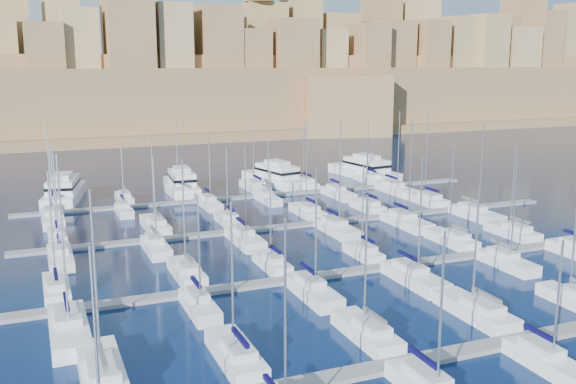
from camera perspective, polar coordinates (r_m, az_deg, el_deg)
name	(u,v)px	position (r m, az deg, el deg)	size (l,w,h in m)	color
ground	(342,242)	(87.06, 4.79, -4.47)	(600.00, 600.00, 0.00)	#021333
pontoon_near	(519,340)	(60.47, 19.82, -12.28)	(84.00, 2.00, 0.40)	slate
pontoon_mid_near	(388,267)	(76.97, 8.85, -6.56)	(84.00, 2.00, 0.40)	slate
pontoon_mid_far	(311,224)	(95.72, 2.09, -2.84)	(84.00, 2.00, 0.40)	slate
pontoon_far	(261,196)	(115.61, -2.38, -0.34)	(84.00, 2.00, 0.40)	slate
sailboat_0	(102,374)	(52.23, -16.21, -15.26)	(3.15, 10.51, 15.17)	white
sailboat_1	(236,355)	(53.42, -4.67, -14.21)	(2.75, 9.17, 13.59)	white
sailboat_2	(367,332)	(57.65, 7.04, -12.27)	(2.68, 8.93, 13.20)	white
sailboat_3	(476,311)	(64.22, 16.38, -10.11)	(2.91, 9.69, 13.25)	white
sailboat_4	(573,299)	(70.67, 23.99, -8.67)	(2.31, 7.69, 12.80)	white
sailboat_9	(547,362)	(56.07, 22.06, -13.81)	(2.40, 8.01, 11.06)	white
sailboat_12	(56,289)	(71.56, -19.89, -8.09)	(2.55, 8.51, 13.30)	white
sailboat_13	(187,272)	(73.39, -8.99, -7.03)	(2.70, 9.00, 13.84)	white
sailboat_14	(272,263)	(75.61, -1.41, -6.35)	(2.35, 7.83, 12.02)	white
sailboat_15	(363,253)	(80.21, 6.72, -5.37)	(2.19, 7.28, 12.05)	white
sailboat_16	(452,239)	(88.09, 14.37, -4.11)	(2.68, 8.94, 13.75)	white
sailboat_17	(513,232)	(94.39, 19.35, -3.37)	(2.71, 9.02, 12.43)	white
sailboat_18	(69,329)	(60.85, -18.90, -11.47)	(3.25, 10.84, 16.69)	white
sailboat_19	(199,305)	(63.70, -7.88, -9.94)	(2.41, 8.05, 12.08)	white
sailboat_20	(313,291)	(66.79, 2.24, -8.78)	(2.78, 9.27, 14.02)	white
sailboat_21	(414,277)	(72.09, 11.17, -7.44)	(2.96, 9.87, 14.50)	white
sailboat_22	(507,262)	(80.36, 18.88, -5.88)	(2.55, 8.49, 13.72)	white
sailboat_24	(57,236)	(92.35, -19.83, -3.72)	(2.35, 7.84, 13.36)	white
sailboat_25	(156,225)	(94.61, -11.70, -2.90)	(2.94, 9.79, 13.74)	white
sailboat_26	(229,220)	(96.16, -5.30, -2.50)	(2.38, 7.94, 11.89)	white
sailboat_27	(308,211)	(101.14, 1.76, -1.73)	(2.74, 9.14, 15.04)	white
sailboat_28	(368,206)	(105.43, 7.09, -1.28)	(2.51, 8.37, 12.23)	white
sailboat_29	(427,200)	(112.15, 12.24, -0.66)	(2.93, 9.77, 16.19)	white
sailboat_30	(60,257)	(82.37, -19.58, -5.51)	(2.79, 9.31, 13.84)	white
sailboat_31	(156,247)	(83.80, -11.67, -4.79)	(2.61, 8.69, 12.72)	white
sailboat_32	(245,238)	(86.09, -3.88, -4.12)	(2.91, 9.69, 13.40)	white
sailboat_33	(337,228)	(91.04, 4.39, -3.24)	(2.97, 9.91, 16.62)	white
sailboat_34	(406,221)	(96.27, 10.45, -2.59)	(3.11, 10.35, 15.98)	white
sailboat_35	(476,214)	(103.52, 16.37, -1.88)	(3.09, 10.29, 15.18)	white
sailboat_36	(53,204)	(113.78, -20.15, -0.97)	(2.34, 7.81, 11.67)	white
sailboat_37	(124,198)	(114.66, -14.36, -0.53)	(2.34, 7.79, 10.95)	white
sailboat_38	(179,192)	(117.52, -9.66, -0.01)	(3.11, 10.35, 17.15)	white
sailboat_39	(255,187)	(121.25, -2.96, 0.49)	(3.03, 10.10, 15.34)	white
sailboat_40	(305,184)	(124.15, 1.50, 0.74)	(2.58, 8.60, 12.44)	white
sailboat_41	(369,179)	(130.17, 7.17, 1.16)	(2.50, 8.33, 13.23)	white
sailboat_42	(53,218)	(103.14, -20.19, -2.17)	(3.11, 10.38, 15.86)	white
sailboat_43	(124,210)	(105.42, -14.38, -1.57)	(2.20, 7.32, 11.75)	white
sailboat_44	(210,203)	(107.67, -6.98, -1.01)	(2.44, 8.14, 12.36)	white
sailboat_45	(268,199)	(110.80, -1.80, -0.58)	(2.41, 8.02, 11.15)	white
sailboat_46	(338,193)	(115.40, 4.48, -0.11)	(2.79, 9.29, 13.03)	white
sailboat_47	(395,189)	(120.38, 9.52, 0.26)	(3.17, 10.55, 15.47)	white
motor_yacht_a	(64,191)	(118.62, -19.29, 0.08)	(8.73, 18.13, 5.25)	white
motor_yacht_b	(182,184)	(120.52, -9.44, 0.74)	(5.95, 16.15, 5.25)	white
motor_yacht_c	(276,176)	(126.51, -1.10, 1.41)	(8.65, 17.84, 5.25)	white
motor_yacht_d	(365,169)	(135.66, 6.83, 2.01)	(8.15, 19.28, 5.25)	white
fortified_city	(142,88)	(233.10, -12.89, 8.96)	(460.00, 108.95, 59.52)	brown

